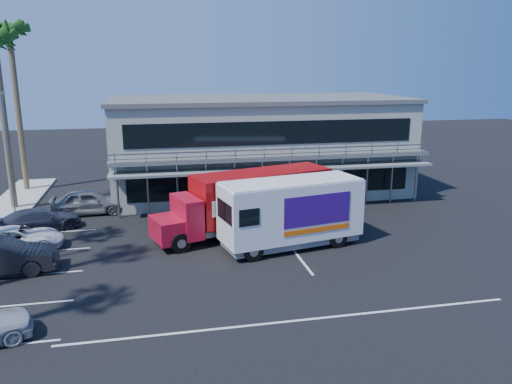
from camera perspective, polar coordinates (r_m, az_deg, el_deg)
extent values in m
plane|color=black|center=(25.33, 0.79, -8.10)|extent=(120.00, 120.00, 0.00)
cube|color=gray|center=(39.21, 0.32, 5.23)|extent=(22.00, 10.00, 7.00)
cube|color=#515454|center=(38.81, 0.33, 10.56)|extent=(22.40, 10.40, 0.30)
cube|color=#515454|center=(33.82, 2.31, 3.94)|extent=(22.00, 1.20, 0.25)
cube|color=gray|center=(33.21, 2.55, 4.63)|extent=(22.00, 0.08, 0.90)
cube|color=slate|center=(33.66, 2.43, 2.68)|extent=(22.00, 1.80, 0.15)
cube|color=black|center=(34.78, 2.05, 0.87)|extent=(20.00, 0.06, 1.60)
cube|color=black|center=(34.13, 2.10, 6.76)|extent=(20.00, 0.06, 1.60)
cylinder|color=brown|center=(37.36, -26.73, 6.37)|extent=(0.44, 0.44, 11.00)
cylinder|color=brown|center=(42.71, -25.50, 7.98)|extent=(0.44, 0.44, 12.00)
sphere|color=#224513|center=(42.64, -26.42, 16.26)|extent=(1.10, 1.10, 1.10)
cylinder|color=gray|center=(35.52, -26.47, 3.61)|extent=(0.14, 0.14, 8.00)
cube|color=gray|center=(35.11, -27.20, 10.03)|extent=(0.50, 0.25, 0.18)
cube|color=#A70D24|center=(27.50, -10.07, -4.20)|extent=(2.07, 2.65, 1.24)
cube|color=#A70D24|center=(27.70, -7.90, -2.75)|extent=(1.75, 2.78, 2.17)
cube|color=black|center=(27.52, -7.94, -1.51)|extent=(0.70, 2.12, 0.72)
cube|color=#A1090F|center=(29.48, 0.70, -0.22)|extent=(8.67, 4.92, 2.69)
cube|color=slate|center=(29.92, 0.69, -3.19)|extent=(8.56, 4.55, 0.31)
cube|color=white|center=(28.42, 2.00, -0.99)|extent=(7.28, 2.28, 0.88)
cube|color=white|center=(30.61, -0.51, 0.13)|extent=(7.28, 2.28, 0.88)
cylinder|color=black|center=(26.75, -8.59, -5.80)|extent=(1.11, 0.59, 1.08)
cylinder|color=black|center=(28.78, -10.19, -4.42)|extent=(1.11, 0.59, 1.08)
cylinder|color=black|center=(27.98, -2.21, -4.74)|extent=(1.11, 0.59, 1.08)
cylinder|color=black|center=(29.93, -4.19, -3.49)|extent=(1.11, 0.59, 1.08)
cylinder|color=black|center=(30.43, 6.17, -3.24)|extent=(1.11, 0.59, 1.08)
cylinder|color=black|center=(32.23, 3.85, -2.19)|extent=(1.11, 0.59, 1.08)
cube|color=white|center=(26.93, 4.03, -1.98)|extent=(7.99, 4.11, 3.05)
cube|color=slate|center=(27.45, 3.97, -5.37)|extent=(7.64, 3.79, 0.38)
cube|color=black|center=(25.38, -3.58, -2.23)|extent=(0.49, 2.11, 1.03)
cube|color=white|center=(26.54, 4.09, 1.25)|extent=(7.83, 4.03, 0.09)
cube|color=#330C6C|center=(26.18, 7.07, -2.04)|extent=(3.84, 0.83, 1.63)
cube|color=#330C6C|center=(28.40, 4.37, -0.68)|extent=(3.84, 0.83, 1.63)
cube|color=#F2590C|center=(26.50, 7.00, -4.31)|extent=(3.84, 0.82, 0.27)
cylinder|color=black|center=(25.35, -0.32, -6.82)|extent=(1.08, 0.49, 1.05)
cylinder|color=black|center=(27.35, -2.24, -5.23)|extent=(1.08, 0.49, 1.05)
cylinder|color=black|center=(27.58, 9.33, -5.24)|extent=(1.08, 0.49, 1.05)
cylinder|color=black|center=(29.44, 6.90, -3.90)|extent=(1.08, 0.49, 1.05)
imported|color=white|center=(29.64, -25.66, -4.84)|extent=(5.00, 2.82, 1.32)
imported|color=#2E313E|center=(32.49, -23.57, -2.95)|extent=(5.18, 3.79, 1.39)
imported|color=slate|center=(35.07, -18.56, -1.06)|extent=(4.96, 2.16, 1.67)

